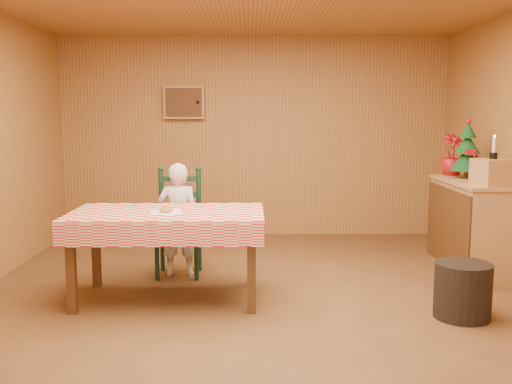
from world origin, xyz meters
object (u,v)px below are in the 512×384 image
dining_table (167,221)px  shelf_unit (472,226)px  storage_bin (463,291)px  christmas_tree (467,151)px  seated_child (178,220)px  crate (493,172)px  ladder_chair (179,225)px

dining_table → shelf_unit: size_ratio=1.34×
dining_table → storage_bin: dining_table is taller
shelf_unit → storage_bin: shelf_unit is taller
christmas_tree → storage_bin: (-0.60, -1.62, -0.99)m
seated_child → crate: size_ratio=3.75×
seated_child → christmas_tree: (2.98, 0.40, 0.65)m
shelf_unit → storage_bin: size_ratio=2.82×
dining_table → christmas_tree: (2.98, 1.13, 0.52)m
shelf_unit → crate: size_ratio=4.13×
dining_table → storage_bin: bearing=-11.7°
dining_table → shelf_unit: shelf_unit is taller
shelf_unit → dining_table: bearing=-163.5°
shelf_unit → storage_bin: 1.51m
ladder_chair → seated_child: (0.00, -0.06, 0.06)m
storage_bin → ladder_chair: bearing=151.7°
dining_table → christmas_tree: bearing=20.7°
ladder_chair → seated_child: size_ratio=0.96×
dining_table → shelf_unit: 3.11m
dining_table → christmas_tree: 3.23m
dining_table → crate: crate is taller
christmas_tree → storage_bin: bearing=-110.4°
dining_table → ladder_chair: (-0.00, 0.79, -0.18)m
seated_child → dining_table: bearing=90.0°
ladder_chair → dining_table: bearing=-90.0°
dining_table → seated_child: bearing=90.0°
shelf_unit → christmas_tree: bearing=88.0°
christmas_tree → shelf_unit: bearing=-92.0°
ladder_chair → crate: bearing=-5.9°
ladder_chair → shelf_unit: (2.97, 0.09, -0.04)m
seated_child → christmas_tree: christmas_tree is taller
crate → christmas_tree: bearing=90.0°
ladder_chair → christmas_tree: bearing=6.5°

